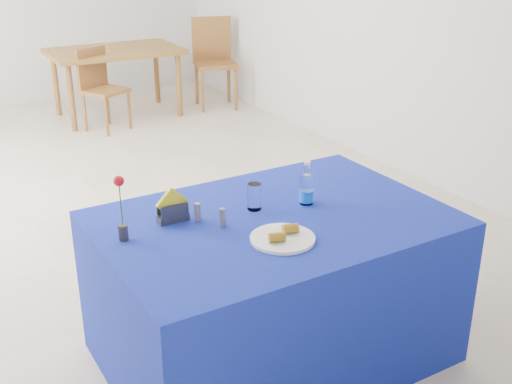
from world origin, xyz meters
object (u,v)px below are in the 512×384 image
chair_bg_right (214,56)px  water_bottle (307,190)px  plate (283,238)px  blue_table (273,288)px  oak_table (115,56)px  chair_bg_left (100,83)px

chair_bg_right → water_bottle: bearing=-95.5°
water_bottle → chair_bg_right: chair_bg_right is taller
plate → blue_table: 0.45m
blue_table → chair_bg_right: chair_bg_right is taller
plate → chair_bg_right: chair_bg_right is taller
plate → water_bottle: size_ratio=1.31×
oak_table → water_bottle: bearing=-97.7°
plate → blue_table: plate is taller
oak_table → chair_bg_right: bearing=-7.1°
chair_bg_left → chair_bg_right: 1.50m
blue_table → chair_bg_right: bearing=66.1°
chair_bg_right → plate: bearing=-97.7°
plate → blue_table: (0.09, 0.22, -0.39)m
plate → water_bottle: water_bottle is taller
plate → water_bottle: (0.31, 0.27, 0.06)m
chair_bg_left → plate: bearing=-122.8°
plate → chair_bg_left: bearing=82.2°
blue_table → oak_table: bearing=79.7°
plate → chair_bg_right: 5.14m
plate → chair_bg_left: 4.49m
blue_table → water_bottle: size_ratio=7.44×
oak_table → chair_bg_right: size_ratio=1.39×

